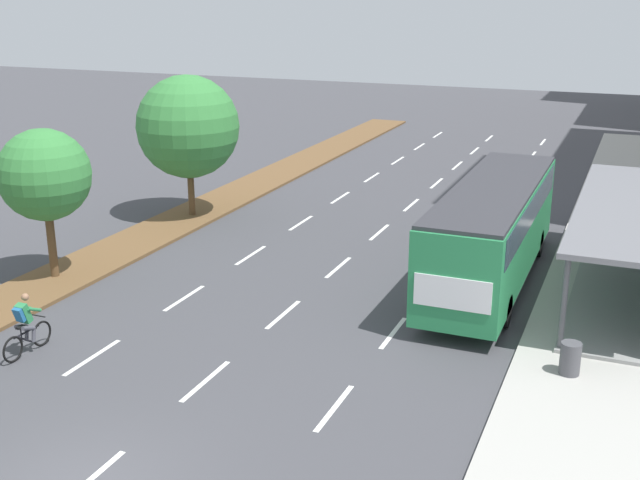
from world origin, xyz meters
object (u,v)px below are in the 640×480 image
median_tree_second (44,175)px  median_tree_third (188,127)px  cyclist (26,327)px  bus (493,224)px  bus_shelter (631,240)px  trash_bin (570,358)px

median_tree_second → median_tree_third: bearing=88.2°
cyclist → median_tree_second: (-3.27, 4.91, 2.84)m
bus → cyclist: bearing=-135.7°
bus_shelter → cyclist: size_ratio=6.45×
trash_bin → bus_shelter: bearing=80.9°
median_tree_third → trash_bin: (16.69, -9.28, -3.37)m
bus_shelter → median_tree_third: size_ratio=1.96×
median_tree_third → trash_bin: bearing=-29.1°
bus_shelter → median_tree_second: (-18.04, -5.93, 1.76)m
median_tree_third → trash_bin: median_tree_third is taller
bus_shelter → trash_bin: (-1.08, -6.75, -1.29)m
bus → trash_bin: size_ratio=13.28×
bus → cyclist: (-10.49, -10.25, -1.28)m
bus_shelter → trash_bin: bus_shelter is taller
cyclist → trash_bin: 14.29m
cyclist → trash_bin: cyclist is taller
bus_shelter → bus: 4.33m
bus → median_tree_second: (-13.76, -5.34, 1.56)m
cyclist → trash_bin: size_ratio=2.14×
bus_shelter → median_tree_second: median_tree_second is taller
trash_bin → median_tree_third: bearing=150.9°
bus → median_tree_third: median_tree_third is taller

